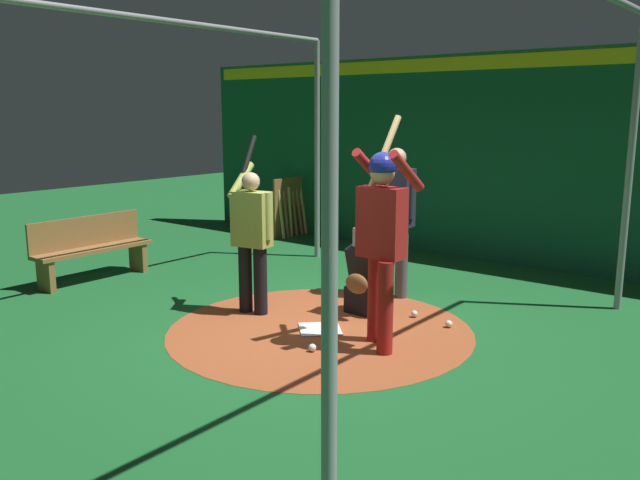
% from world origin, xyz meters
% --- Properties ---
extents(ground_plane, '(27.42, 27.42, 0.00)m').
position_xyz_m(ground_plane, '(0.00, 0.00, 0.00)').
color(ground_plane, '#195B28').
extents(dirt_circle, '(3.15, 3.15, 0.01)m').
position_xyz_m(dirt_circle, '(0.00, 0.00, 0.00)').
color(dirt_circle, '#9E4C28').
rests_on(dirt_circle, ground).
extents(home_plate, '(0.59, 0.59, 0.01)m').
position_xyz_m(home_plate, '(0.00, 0.00, 0.01)').
color(home_plate, white).
rests_on(home_plate, dirt_circle).
extents(batter, '(0.68, 0.49, 2.19)m').
position_xyz_m(batter, '(0.01, 0.74, 1.14)').
color(batter, maroon).
rests_on(batter, ground).
extents(catcher, '(0.58, 0.40, 0.99)m').
position_xyz_m(catcher, '(-0.78, 0.04, 0.39)').
color(catcher, black).
rests_on(catcher, ground).
extents(umpire, '(0.23, 0.49, 1.80)m').
position_xyz_m(umpire, '(-1.55, -0.08, 1.02)').
color(umpire, '#4C4C51').
rests_on(umpire, ground).
extents(visitor, '(0.54, 0.54, 1.96)m').
position_xyz_m(visitor, '(-0.01, -0.96, 0.91)').
color(visitor, black).
rests_on(visitor, ground).
extents(back_wall, '(0.22, 11.42, 3.06)m').
position_xyz_m(back_wall, '(-4.16, 0.00, 1.54)').
color(back_wall, '#145133').
rests_on(back_wall, ground).
extents(cage_frame, '(5.48, 4.49, 3.27)m').
position_xyz_m(cage_frame, '(0.00, 0.00, 2.25)').
color(cage_frame, gray).
rests_on(cage_frame, ground).
extents(bat_rack, '(1.18, 0.22, 1.05)m').
position_xyz_m(bat_rack, '(-3.91, -3.65, 0.49)').
color(bat_rack, olive).
rests_on(bat_rack, ground).
extents(bench, '(1.62, 0.36, 0.85)m').
position_xyz_m(bench, '(0.29, -3.66, 0.44)').
color(bench, olive).
rests_on(bench, ground).
extents(baseball_0, '(0.07, 0.07, 0.07)m').
position_xyz_m(baseball_0, '(-0.97, 0.55, 0.04)').
color(baseball_0, white).
rests_on(baseball_0, dirt_circle).
extents(baseball_1, '(0.07, 0.07, 0.07)m').
position_xyz_m(baseball_1, '(0.53, 0.33, 0.04)').
color(baseball_1, white).
rests_on(baseball_1, dirt_circle).
extents(baseball_2, '(0.07, 0.07, 0.07)m').
position_xyz_m(baseball_2, '(-0.90, 1.01, 0.04)').
color(baseball_2, white).
rests_on(baseball_2, dirt_circle).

